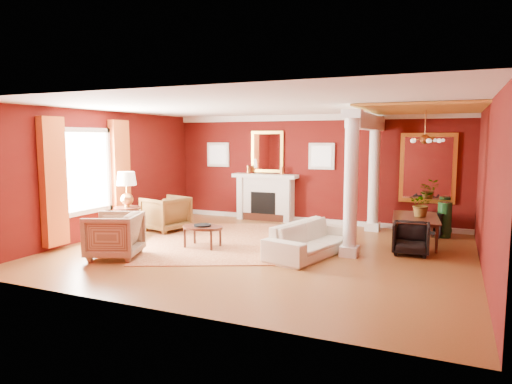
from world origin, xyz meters
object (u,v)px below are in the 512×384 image
at_px(sofa, 311,234).
at_px(coffee_table, 202,228).
at_px(armchair_stripe, 114,233).
at_px(dining_table, 417,222).
at_px(armchair_leopard, 166,212).
at_px(side_table, 127,193).

distance_m(sofa, coffee_table, 2.28).
distance_m(sofa, armchair_stripe, 3.78).
height_order(sofa, coffee_table, sofa).
bearing_deg(dining_table, coffee_table, 111.83).
relative_size(armchair_leopard, coffee_table, 1.07).
height_order(armchair_leopard, dining_table, armchair_leopard).
bearing_deg(armchair_stripe, dining_table, 103.61).
relative_size(armchair_leopard, side_table, 0.63).
bearing_deg(coffee_table, side_table, 175.70).
relative_size(armchair_leopard, armchair_stripe, 1.00).
xyz_separation_m(sofa, armchair_stripe, (-3.38, -1.70, 0.05)).
bearing_deg(sofa, armchair_leopard, 92.73).
height_order(sofa, side_table, side_table).
bearing_deg(armchair_stripe, side_table, -169.25).
relative_size(sofa, side_table, 1.43).
bearing_deg(coffee_table, sofa, 7.92).
relative_size(coffee_table, dining_table, 0.53).
relative_size(coffee_table, side_table, 0.59).
distance_m(side_table, dining_table, 6.47).
relative_size(sofa, coffee_table, 2.43).
bearing_deg(armchair_leopard, coffee_table, 72.67).
bearing_deg(side_table, dining_table, 17.88).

